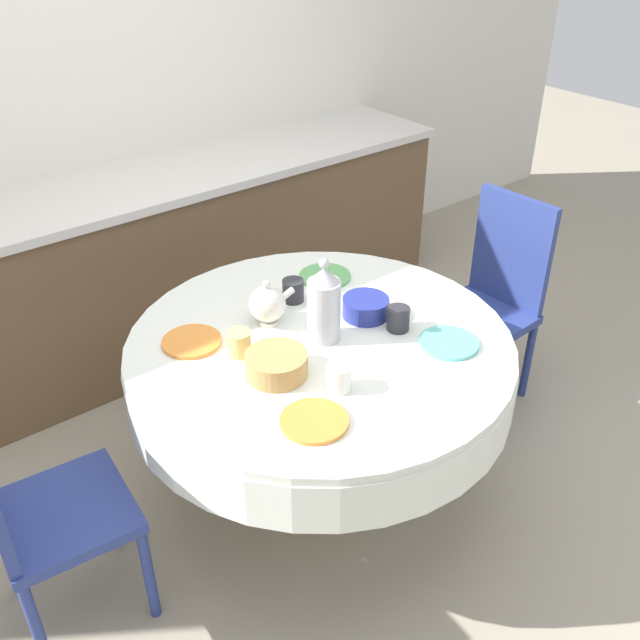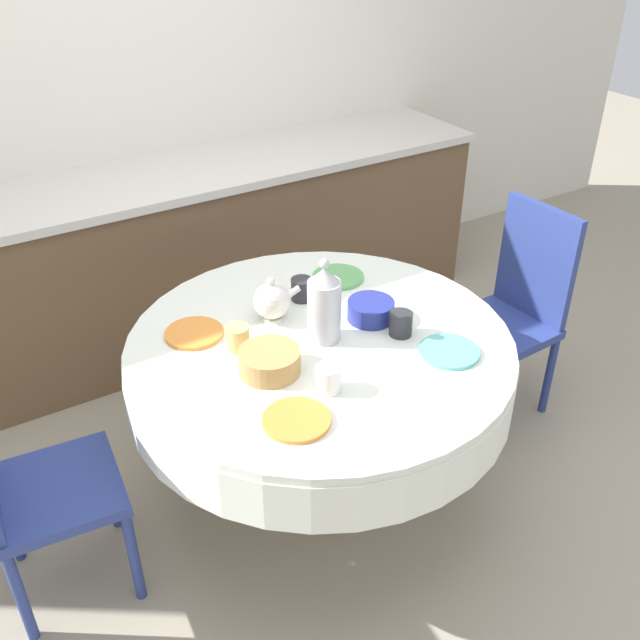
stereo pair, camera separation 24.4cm
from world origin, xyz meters
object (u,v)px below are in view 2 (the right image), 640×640
chair_right (23,477)px  coffee_carafe (325,305)px  teapot (272,301)px  chair_left (515,305)px

chair_right → coffee_carafe: coffee_carafe is taller
teapot → coffee_carafe: bearing=-65.2°
chair_left → chair_right: (-2.05, 0.04, 0.00)m
chair_right → teapot: chair_right is taller
chair_right → teapot: size_ratio=5.20×
chair_right → teapot: 1.00m
chair_left → coffee_carafe: 1.07m
coffee_carafe → teapot: size_ratio=1.70×
chair_left → chair_right: size_ratio=1.00×
teapot → chair_left: bearing=-7.6°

